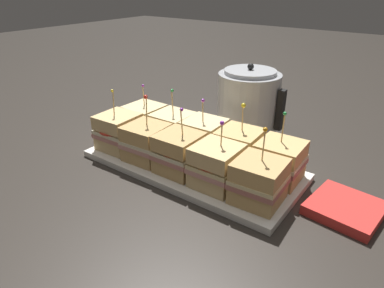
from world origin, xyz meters
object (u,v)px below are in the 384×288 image
object	(u,v)px
napkin_stack	(345,208)
sandwich_front_far_left	(118,132)
sandwich_back_left	(173,129)
sandwich_back_far_right	(280,161)
kettle_steel	(248,105)
sandwich_front_far_right	(259,181)
sandwich_back_far_left	(145,121)
sandwich_front_center	(179,153)
sandwich_back_center	(204,138)
serving_platter	(192,165)
sandwich_front_right	(216,166)
sandwich_back_right	(239,149)
sandwich_front_left	(147,142)

from	to	relation	value
napkin_stack	sandwich_front_far_left	bearing A→B (deg)	-171.39
sandwich_back_left	sandwich_back_far_right	distance (m)	0.34
kettle_steel	sandwich_back_far_right	bearing A→B (deg)	-46.63
sandwich_back_left	kettle_steel	bearing A→B (deg)	58.59
sandwich_front_far_left	napkin_stack	distance (m)	0.64
sandwich_front_far_right	sandwich_back_far_left	xyz separation A→B (m)	(-0.45, 0.11, -0.00)
sandwich_back_far_right	sandwich_front_far_left	bearing A→B (deg)	-165.85
sandwich_front_center	sandwich_front_far_right	size ratio (longest dim) A/B	0.98
sandwich_back_center	napkin_stack	bearing A→B (deg)	-2.70
sandwich_back_center	sandwich_front_far_right	bearing A→B (deg)	-26.80
sandwich_back_center	kettle_steel	world-z (taller)	kettle_steel
serving_platter	sandwich_back_far_left	distance (m)	0.24
sandwich_front_right	kettle_steel	world-z (taller)	kettle_steel
sandwich_front_far_left	sandwich_back_far_left	world-z (taller)	sandwich_front_far_left
sandwich_back_right	napkin_stack	distance (m)	0.29
sandwich_front_far_left	sandwich_back_far_right	bearing A→B (deg)	14.15
sandwich_front_right	sandwich_back_left	bearing A→B (deg)	153.42
sandwich_front_left	kettle_steel	xyz separation A→B (m)	(0.14, 0.33, 0.04)
sandwich_front_left	sandwich_back_far_left	distance (m)	0.16
sandwich_back_far_left	kettle_steel	xyz separation A→B (m)	(0.25, 0.22, 0.04)
sandwich_front_far_left	kettle_steel	size ratio (longest dim) A/B	0.74
serving_platter	sandwich_front_right	bearing A→B (deg)	-26.57
sandwich_front_far_right	sandwich_back_far_right	distance (m)	0.12
sandwich_front_far_left	sandwich_back_far_left	distance (m)	0.11
sandwich_front_far_left	kettle_steel	world-z (taller)	kettle_steel
sandwich_back_center	sandwich_back_far_right	size ratio (longest dim) A/B	0.96
sandwich_front_far_left	sandwich_back_far_right	xyz separation A→B (m)	(0.45, 0.11, -0.00)
sandwich_front_left	napkin_stack	world-z (taller)	sandwich_front_left
sandwich_back_center	sandwich_back_far_right	bearing A→B (deg)	0.21
sandwich_front_far_left	sandwich_back_left	xyz separation A→B (m)	(0.11, 0.11, -0.00)
sandwich_front_far_right	sandwich_back_center	bearing A→B (deg)	153.20
sandwich_front_far_left	sandwich_front_right	size ratio (longest dim) A/B	1.08
sandwich_back_far_left	sandwich_back_center	world-z (taller)	sandwich_back_center
napkin_stack	sandwich_back_left	bearing A→B (deg)	178.01
sandwich_back_right	sandwich_back_far_right	world-z (taller)	same
sandwich_front_far_right	serving_platter	bearing A→B (deg)	165.85
serving_platter	sandwich_back_far_right	size ratio (longest dim) A/B	3.35
napkin_stack	sandwich_front_left	bearing A→B (deg)	-169.41
sandwich_front_far_right	kettle_steel	xyz separation A→B (m)	(-0.21, 0.33, 0.04)
sandwich_front_right	sandwich_back_left	xyz separation A→B (m)	(-0.23, 0.11, -0.00)
sandwich_front_center	sandwich_back_left	size ratio (longest dim) A/B	0.99
sandwich_back_right	kettle_steel	world-z (taller)	kettle_steel
sandwich_front_far_left	sandwich_back_far_right	distance (m)	0.47
sandwich_front_right	sandwich_back_right	bearing A→B (deg)	90.42
serving_platter	sandwich_back_right	xyz separation A→B (m)	(0.11, 0.05, 0.06)
kettle_steel	sandwich_front_left	bearing A→B (deg)	-112.04
sandwich_front_far_left	sandwich_front_center	distance (m)	0.23
sandwich_back_left	sandwich_back_center	world-z (taller)	sandwich_back_left
sandwich_front_left	sandwich_back_right	xyz separation A→B (m)	(0.23, 0.11, 0.00)
sandwich_front_left	sandwich_front_right	world-z (taller)	sandwich_front_left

